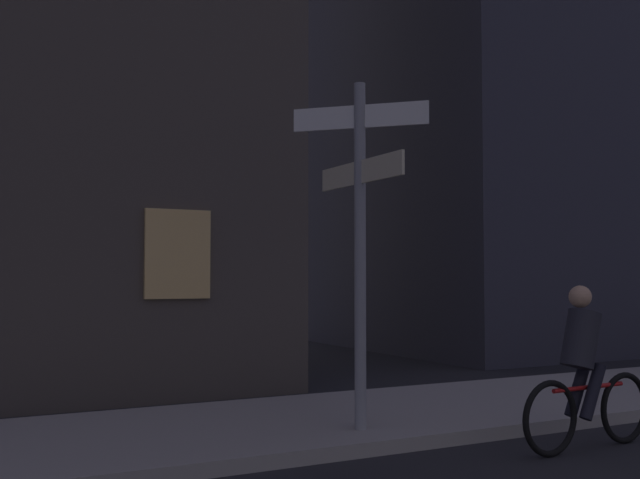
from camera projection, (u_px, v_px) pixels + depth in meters
sidewalk_kerb at (348, 419)px, 8.59m from camera, size 40.00×2.87×0.14m
signpost at (360, 222)px, 7.77m from camera, size 1.04×1.60×3.57m
cyclist at (585, 373)px, 7.36m from camera, size 1.82×0.35×1.61m
building_right_block at (592, 47)px, 20.41m from camera, size 13.87×7.42×15.86m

